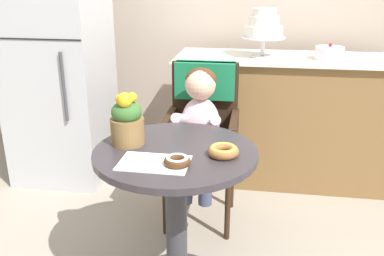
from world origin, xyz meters
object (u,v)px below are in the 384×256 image
at_px(donut_front, 177,161).
at_px(seated_child, 199,119).
at_px(tiered_cake_stand, 264,27).
at_px(refrigerator, 58,63).
at_px(flower_vase, 127,120).
at_px(round_layer_cake, 329,53).
at_px(donut_mid, 223,151).
at_px(wicker_chair, 203,117).
at_px(cafe_table, 176,193).

bearing_deg(donut_front, seated_child, 90.53).
relative_size(tiered_cake_stand, refrigerator, 0.19).
xyz_separation_m(flower_vase, round_layer_cake, (1.03, 1.22, 0.11)).
height_order(donut_front, flower_vase, flower_vase).
bearing_deg(donut_front, refrigerator, 130.88).
distance_m(round_layer_cake, refrigerator, 1.87).
bearing_deg(round_layer_cake, tiered_cake_stand, 174.91).
bearing_deg(donut_mid, round_layer_cake, 65.22).
bearing_deg(round_layer_cake, donut_mid, -114.78).
xyz_separation_m(donut_front, flower_vase, (-0.26, 0.20, 0.09)).
bearing_deg(donut_mid, flower_vase, 170.75).
bearing_deg(round_layer_cake, wicker_chair, -144.10).
bearing_deg(refrigerator, donut_mid, -41.89).
bearing_deg(cafe_table, wicker_chair, 87.42).
height_order(seated_child, flower_vase, flower_vase).
relative_size(cafe_table, donut_front, 6.61).
relative_size(cafe_table, flower_vase, 2.91).
distance_m(wicker_chair, round_layer_cake, 1.01).
relative_size(donut_mid, tiered_cake_stand, 0.40).
distance_m(cafe_table, donut_mid, 0.32).
distance_m(donut_front, round_layer_cake, 1.63).
bearing_deg(flower_vase, tiered_cake_stand, 64.91).
relative_size(donut_front, flower_vase, 0.44).
bearing_deg(flower_vase, cafe_table, -9.95).
bearing_deg(tiered_cake_stand, round_layer_cake, -5.09).
bearing_deg(tiered_cake_stand, cafe_table, -105.73).
distance_m(cafe_table, seated_child, 0.57).
distance_m(cafe_table, flower_vase, 0.40).
distance_m(wicker_chair, donut_mid, 0.76).
bearing_deg(flower_vase, seated_child, 63.08).
xyz_separation_m(cafe_table, donut_front, (0.04, -0.16, 0.23)).
xyz_separation_m(tiered_cake_stand, round_layer_cake, (0.44, -0.04, -0.16)).
bearing_deg(wicker_chair, seated_child, -87.09).
distance_m(donut_mid, flower_vase, 0.45).
bearing_deg(wicker_chair, round_layer_cake, 38.81).
bearing_deg(refrigerator, seated_child, -27.27).
bearing_deg(cafe_table, tiered_cake_stand, 74.27).
distance_m(seated_child, flower_vase, 0.58).
distance_m(tiered_cake_stand, refrigerator, 1.45).
height_order(donut_front, refrigerator, refrigerator).
height_order(cafe_table, flower_vase, flower_vase).
xyz_separation_m(wicker_chair, round_layer_cake, (0.78, 0.56, 0.30)).
xyz_separation_m(donut_front, donut_mid, (0.17, 0.13, 0.00)).
relative_size(seated_child, tiered_cake_stand, 2.21).
distance_m(wicker_chair, tiered_cake_stand, 0.83).
bearing_deg(wicker_chair, donut_mid, -73.21).
distance_m(seated_child, donut_mid, 0.61).
xyz_separation_m(seated_child, donut_front, (0.01, -0.70, 0.06)).
xyz_separation_m(wicker_chair, flower_vase, (-0.26, -0.66, 0.19)).
relative_size(wicker_chair, tiered_cake_stand, 2.90).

